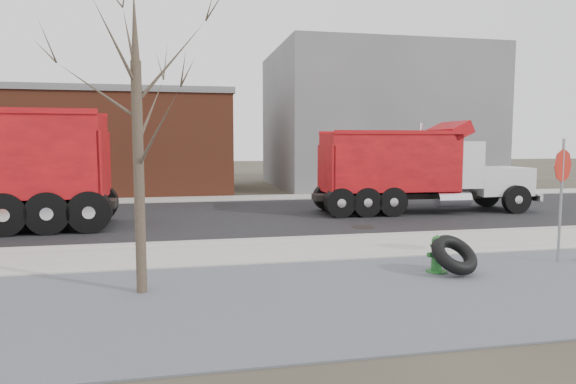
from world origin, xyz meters
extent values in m
plane|color=#383328|center=(0.00, 0.00, 0.00)|extent=(120.00, 120.00, 0.00)
cube|color=slate|center=(0.00, -3.50, 0.01)|extent=(60.00, 5.00, 0.03)
cube|color=#9E9B93|center=(0.00, 0.25, 0.03)|extent=(60.00, 2.50, 0.06)
cube|color=#9E9B93|center=(0.00, 1.55, 0.06)|extent=(60.00, 0.15, 0.11)
cube|color=black|center=(0.00, 6.30, 0.01)|extent=(60.00, 9.40, 0.02)
cube|color=#9E9B93|center=(0.00, 12.00, 0.03)|extent=(60.00, 2.00, 0.06)
cube|color=gray|center=(9.00, 18.00, 4.00)|extent=(12.00, 10.00, 8.00)
cube|color=brown|center=(-10.00, 17.00, 2.50)|extent=(20.00, 8.00, 5.00)
cube|color=gray|center=(-10.00, 17.00, 5.15)|extent=(20.20, 8.20, 0.30)
cylinder|color=#382D23|center=(-3.20, -2.60, 2.00)|extent=(0.18, 0.18, 4.00)
cone|color=#382D23|center=(-3.20, -2.60, 4.60)|extent=(0.14, 0.14, 1.20)
cylinder|color=#26652F|center=(2.52, -2.38, 0.03)|extent=(0.41, 0.41, 0.06)
cylinder|color=#26652F|center=(2.52, -2.38, 0.31)|extent=(0.22, 0.22, 0.56)
cylinder|color=#26652F|center=(2.52, -2.38, 0.56)|extent=(0.28, 0.28, 0.05)
sphere|color=#26652F|center=(2.52, -2.38, 0.66)|extent=(0.23, 0.23, 0.23)
cylinder|color=#26652F|center=(2.52, -2.38, 0.75)|extent=(0.05, 0.05, 0.06)
cylinder|color=#26652F|center=(2.36, -2.41, 0.39)|extent=(0.13, 0.12, 0.10)
cylinder|color=#26652F|center=(2.68, -2.34, 0.39)|extent=(0.13, 0.12, 0.10)
cylinder|color=#26652F|center=(2.55, -2.53, 0.38)|extent=(0.16, 0.14, 0.14)
torus|color=black|center=(2.77, -2.61, 0.42)|extent=(1.19, 1.16, 0.81)
cylinder|color=gray|center=(5.57, -2.09, 1.36)|extent=(0.06, 0.06, 2.72)
cylinder|color=#B0180C|center=(5.57, -2.09, 2.13)|extent=(0.68, 0.33, 0.74)
cube|color=black|center=(6.25, 6.08, 0.64)|extent=(8.12, 1.17, 0.21)
cube|color=silver|center=(9.41, 5.94, 1.16)|extent=(2.16, 1.93, 1.04)
cube|color=silver|center=(10.47, 5.90, 1.16)|extent=(0.13, 1.66, 0.95)
cube|color=silver|center=(7.51, 6.02, 1.82)|extent=(1.60, 2.24, 1.70)
cube|color=black|center=(8.26, 5.99, 2.29)|extent=(0.13, 1.89, 0.76)
cube|color=red|center=(5.02, 6.13, 1.91)|extent=(4.82, 2.47, 2.08)
cylinder|color=silver|center=(6.70, 6.96, 2.24)|extent=(0.14, 0.14, 2.27)
cylinder|color=black|center=(9.65, 6.96, 0.54)|extent=(1.05, 0.33, 1.04)
cylinder|color=black|center=(9.56, 4.91, 0.54)|extent=(1.05, 0.33, 1.04)
cylinder|color=black|center=(3.92, 7.08, 0.54)|extent=(1.05, 0.33, 1.04)
cylinder|color=black|center=(3.85, 5.27, 0.54)|extent=(1.05, 0.33, 1.04)
cube|color=red|center=(-7.59, 4.93, 2.24)|extent=(5.65, 2.87, 2.45)
cylinder|color=black|center=(-6.22, 3.91, 0.63)|extent=(1.23, 0.38, 1.22)
cylinder|color=black|center=(-6.30, 6.04, 0.63)|extent=(1.23, 0.38, 1.22)
camera|label=1|loc=(-2.49, -11.69, 2.64)|focal=32.00mm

